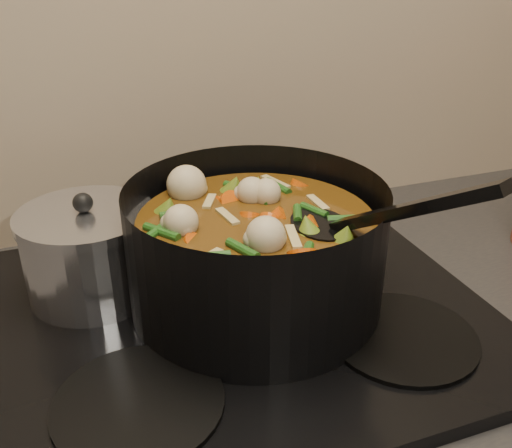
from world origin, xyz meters
name	(u,v)px	position (x,y,z in m)	size (l,w,h in m)	color
stovetop	(243,312)	(0.00, 1.93, 0.92)	(0.62, 0.54, 0.03)	black
stockpot	(257,251)	(0.02, 1.94, 1.01)	(0.39, 0.44, 0.24)	black
saucepan	(90,252)	(-0.18, 2.04, 0.99)	(0.18, 0.18, 0.15)	silver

